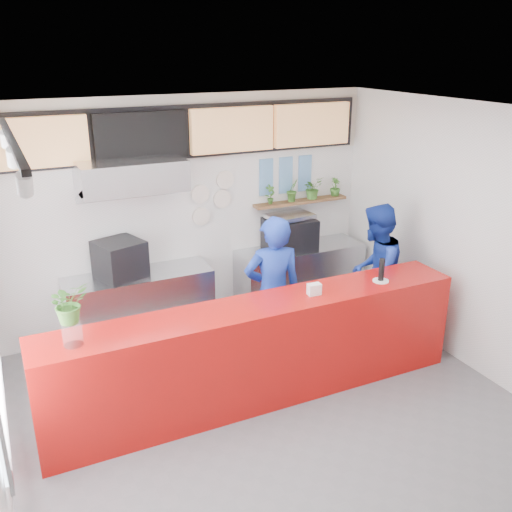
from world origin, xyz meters
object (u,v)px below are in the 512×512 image
object	(u,v)px
staff_center	(273,293)
pepper_mill	(382,270)
service_counter	(260,352)
staff_right	(374,273)
panini_oven	(120,259)
espresso_machine	(290,234)

from	to	relation	value
staff_center	pepper_mill	bearing A→B (deg)	161.89
service_counter	staff_right	size ratio (longest dim) A/B	2.56
panini_oven	staff_right	distance (m)	3.13
staff_center	espresso_machine	bearing A→B (deg)	-113.10
panini_oven	pepper_mill	world-z (taller)	pepper_mill
service_counter	espresso_machine	distance (m)	2.31
service_counter	pepper_mill	bearing A→B (deg)	-1.83
service_counter	staff_right	xyz separation A→B (m)	(1.89, 0.62, 0.33)
service_counter	staff_center	world-z (taller)	staff_center
staff_center	staff_right	world-z (taller)	staff_center
pepper_mill	panini_oven	bearing A→B (deg)	143.11
staff_center	staff_right	bearing A→B (deg)	-165.28
espresso_machine	staff_center	bearing A→B (deg)	-120.30
pepper_mill	service_counter	bearing A→B (deg)	178.17
espresso_machine	staff_center	size ratio (longest dim) A/B	0.37
service_counter	staff_right	bearing A→B (deg)	18.08
staff_center	staff_right	distance (m)	1.45
service_counter	staff_center	distance (m)	0.80
staff_center	pepper_mill	xyz separation A→B (m)	(1.02, -0.61, 0.33)
service_counter	pepper_mill	distance (m)	1.62
staff_right	pepper_mill	bearing A→B (deg)	22.41
pepper_mill	staff_right	bearing A→B (deg)	57.32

